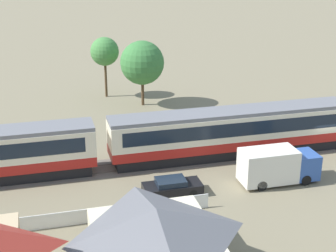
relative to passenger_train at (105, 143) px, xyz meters
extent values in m
plane|color=#7A7056|center=(19.15, -0.66, -2.27)|extent=(600.00, 600.00, 0.00)
cube|color=#AD1E19|center=(10.73, 0.00, -0.97)|extent=(20.80, 2.85, 0.80)
cube|color=beige|center=(10.73, 0.00, 0.48)|extent=(20.80, 2.85, 2.09)
cube|color=#192330|center=(10.73, 0.00, 0.58)|extent=(19.14, 2.89, 1.17)
cube|color=slate|center=(10.73, 0.00, 1.67)|extent=(20.80, 2.68, 0.30)
cube|color=black|center=(10.73, 0.00, -1.81)|extent=(19.97, 2.45, 0.88)
cylinder|color=black|center=(17.59, -0.72, -1.82)|extent=(0.90, 0.18, 0.90)
cylinder|color=black|center=(17.59, 0.72, -1.82)|extent=(0.90, 0.18, 0.90)
cylinder|color=black|center=(3.86, -0.72, -1.82)|extent=(0.90, 0.18, 0.90)
cylinder|color=black|center=(3.86, 0.72, -1.82)|extent=(0.90, 0.18, 0.90)
cylinder|color=black|center=(-4.39, -0.72, -1.82)|extent=(0.90, 0.18, 0.90)
cylinder|color=black|center=(-4.39, 0.72, -1.82)|extent=(0.90, 0.18, 0.90)
cube|color=#665B51|center=(-6.37, 0.00, -2.26)|extent=(145.37, 3.60, 0.01)
cube|color=#4C4238|center=(-6.37, -0.72, -2.25)|extent=(145.37, 0.12, 0.04)
cube|color=#4C4238|center=(-6.37, 0.72, -2.25)|extent=(145.37, 0.12, 0.04)
pyramid|color=slate|center=(0.65, -14.76, 1.22)|extent=(7.08, 8.36, 1.64)
cube|color=black|center=(4.03, -5.65, -1.76)|extent=(4.27, 1.80, 0.68)
cube|color=#192330|center=(3.90, -5.65, -1.21)|extent=(2.14, 1.54, 0.40)
cylinder|color=black|center=(5.35, -6.45, -1.96)|extent=(0.62, 0.20, 0.62)
cylinder|color=black|center=(5.35, -4.86, -1.96)|extent=(0.62, 0.20, 0.62)
cylinder|color=black|center=(2.70, -6.44, -1.96)|extent=(0.62, 0.20, 0.62)
cylinder|color=black|center=(2.71, -4.85, -1.96)|extent=(0.62, 0.20, 0.62)
cube|color=#2D519E|center=(14.49, -5.73, -1.07)|extent=(1.81, 2.17, 1.95)
cube|color=#192330|center=(15.40, -5.73, -0.68)|extent=(0.03, 1.81, 0.86)
cube|color=silver|center=(11.48, -5.73, -0.79)|extent=(4.21, 2.26, 2.50)
cylinder|color=black|center=(14.19, -6.74, -1.87)|extent=(0.80, 0.26, 0.80)
cylinder|color=black|center=(14.19, -4.73, -1.87)|extent=(0.80, 0.26, 0.80)
cylinder|color=black|center=(10.58, -6.74, -1.87)|extent=(0.80, 0.26, 0.80)
cylinder|color=black|center=(10.58, -4.73, -1.87)|extent=(0.80, 0.26, 0.80)
cylinder|color=#4C3823|center=(2.92, 19.74, -0.08)|extent=(0.28, 0.28, 4.37)
sphere|color=#427F3D|center=(2.92, 19.74, 3.08)|extent=(3.26, 3.26, 3.26)
cylinder|color=#4C3823|center=(6.38, 15.57, -0.59)|extent=(0.32, 0.32, 3.36)
sphere|color=#387538|center=(6.38, 15.57, 2.52)|extent=(4.78, 4.78, 4.78)
camera|label=1|loc=(-4.78, -37.89, 15.51)|focal=55.00mm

